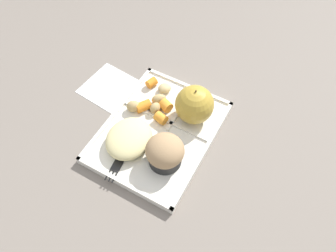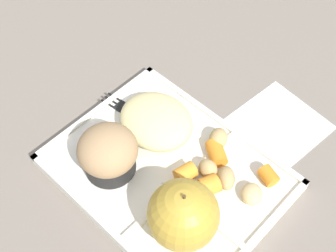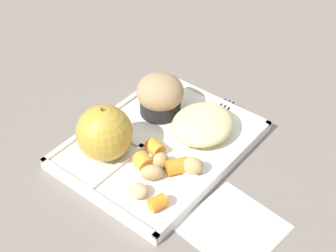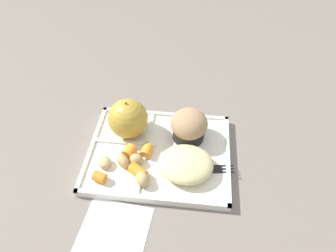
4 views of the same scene
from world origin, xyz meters
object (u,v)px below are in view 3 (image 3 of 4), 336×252
green_apple (104,133)px  bran_muffin (160,95)px  lunch_tray (160,145)px  plastic_fork (214,119)px

green_apple → bran_muffin: size_ratio=1.15×
bran_muffin → green_apple: bearing=-180.0°
lunch_tray → bran_muffin: bearing=39.2°
bran_muffin → plastic_fork: 0.10m
lunch_tray → green_apple: bearing=145.8°
lunch_tray → bran_muffin: 0.09m
plastic_fork → bran_muffin: bearing=116.0°
bran_muffin → plastic_fork: (0.04, -0.09, -0.03)m
lunch_tray → plastic_fork: 0.11m
green_apple → plastic_fork: (0.18, -0.09, -0.04)m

